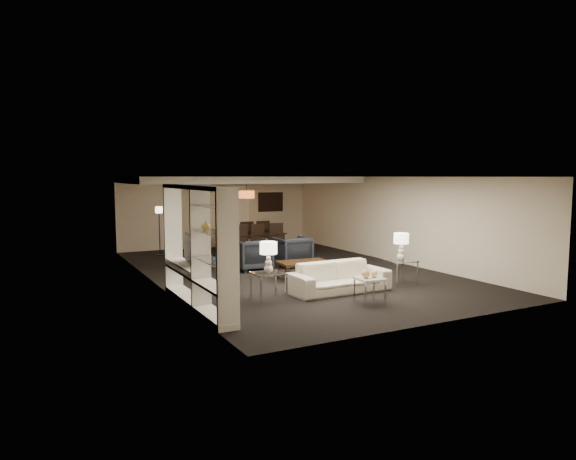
% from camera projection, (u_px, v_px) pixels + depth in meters
% --- Properties ---
extents(floor, '(11.00, 11.00, 0.00)m').
position_uv_depth(floor, '(288.00, 271.00, 13.63)').
color(floor, black).
rests_on(floor, ground).
extents(ceiling, '(7.00, 11.00, 0.02)m').
position_uv_depth(ceiling, '(288.00, 177.00, 13.37)').
color(ceiling, silver).
rests_on(ceiling, ground).
extents(wall_back, '(7.00, 0.02, 2.50)m').
position_uv_depth(wall_back, '(217.00, 212.00, 18.35)').
color(wall_back, beige).
rests_on(wall_back, ground).
extents(wall_front, '(7.00, 0.02, 2.50)m').
position_uv_depth(wall_front, '(438.00, 251.00, 8.65)').
color(wall_front, beige).
rests_on(wall_front, ground).
extents(wall_left, '(0.02, 11.00, 2.50)m').
position_uv_depth(wall_left, '(154.00, 231.00, 11.89)').
color(wall_left, beige).
rests_on(wall_left, ground).
extents(wall_right, '(0.02, 11.00, 2.50)m').
position_uv_depth(wall_right, '(393.00, 219.00, 15.11)').
color(wall_right, beige).
rests_on(wall_right, ground).
extents(ceiling_soffit, '(7.00, 4.00, 0.20)m').
position_uv_depth(ceiling_soffit, '(238.00, 180.00, 16.47)').
color(ceiling_soffit, silver).
rests_on(ceiling_soffit, ceiling).
extents(curtains, '(1.50, 0.12, 2.40)m').
position_uv_depth(curtains, '(193.00, 214.00, 17.87)').
color(curtains, beige).
rests_on(curtains, wall_back).
extents(door, '(0.90, 0.05, 2.10)m').
position_uv_depth(door, '(236.00, 217.00, 18.67)').
color(door, silver).
rests_on(door, wall_back).
extents(painting, '(0.95, 0.04, 0.65)m').
position_uv_depth(painting, '(270.00, 202.00, 19.25)').
color(painting, '#142D38').
rests_on(painting, wall_back).
extents(media_unit, '(0.38, 3.40, 2.35)m').
position_uv_depth(media_unit, '(196.00, 247.00, 9.70)').
color(media_unit, white).
rests_on(media_unit, wall_left).
extents(pendant_light, '(0.52, 0.52, 0.24)m').
position_uv_depth(pendant_light, '(247.00, 195.00, 16.66)').
color(pendant_light, '#D8591E').
rests_on(pendant_light, ceiling_soffit).
extents(sofa, '(2.24, 0.91, 0.65)m').
position_uv_depth(sofa, '(339.00, 277.00, 11.15)').
color(sofa, beige).
rests_on(sofa, floor).
extents(coffee_table, '(1.27, 0.80, 0.44)m').
position_uv_depth(coffee_table, '(303.00, 270.00, 12.57)').
color(coffee_table, black).
rests_on(coffee_table, floor).
extents(armchair_left, '(0.95, 0.98, 0.83)m').
position_uv_depth(armchair_left, '(253.00, 255.00, 13.78)').
color(armchair_left, black).
rests_on(armchair_left, floor).
extents(armchair_right, '(0.90, 0.92, 0.83)m').
position_uv_depth(armchair_right, '(292.00, 252.00, 14.33)').
color(armchair_right, black).
rests_on(armchair_right, floor).
extents(side_table_left, '(0.64, 0.64, 0.57)m').
position_uv_depth(side_table_left, '(269.00, 287.00, 10.37)').
color(side_table_left, silver).
rests_on(side_table_left, floor).
extents(side_table_right, '(0.66, 0.66, 0.57)m').
position_uv_depth(side_table_right, '(400.00, 272.00, 11.94)').
color(side_table_right, white).
rests_on(side_table_right, floor).
extents(table_lamp_left, '(0.35, 0.35, 0.63)m').
position_uv_depth(table_lamp_left, '(268.00, 257.00, 10.31)').
color(table_lamp_left, beige).
rests_on(table_lamp_left, side_table_left).
extents(table_lamp_right, '(0.37, 0.37, 0.63)m').
position_uv_depth(table_lamp_right, '(401.00, 247.00, 11.87)').
color(table_lamp_right, '#F2E7CC').
rests_on(table_lamp_right, side_table_right).
extents(marble_table, '(0.56, 0.56, 0.51)m').
position_uv_depth(marble_table, '(370.00, 290.00, 10.19)').
color(marble_table, white).
rests_on(marble_table, floor).
extents(gold_gourd_a, '(0.16, 0.16, 0.16)m').
position_uv_depth(gold_gourd_a, '(366.00, 274.00, 10.11)').
color(gold_gourd_a, tan).
rests_on(gold_gourd_a, marble_table).
extents(gold_gourd_b, '(0.14, 0.14, 0.14)m').
position_uv_depth(gold_gourd_b, '(374.00, 274.00, 10.20)').
color(gold_gourd_b, '#ECDB7D').
rests_on(gold_gourd_b, marble_table).
extents(television, '(1.03, 0.14, 0.59)m').
position_uv_depth(television, '(188.00, 250.00, 10.28)').
color(television, black).
rests_on(television, media_unit).
extents(vase_blue, '(0.16, 0.16, 0.16)m').
position_uv_depth(vase_blue, '(218.00, 258.00, 8.64)').
color(vase_blue, '#214192').
rests_on(vase_blue, media_unit).
extents(vase_amber, '(0.16, 0.16, 0.17)m').
position_uv_depth(vase_amber, '(206.00, 225.00, 9.13)').
color(vase_amber, '#B3923B').
rests_on(vase_amber, media_unit).
extents(floor_speaker, '(0.14, 0.14, 0.97)m').
position_uv_depth(floor_speaker, '(209.00, 260.00, 12.41)').
color(floor_speaker, black).
rests_on(floor_speaker, floor).
extents(dining_table, '(2.00, 1.13, 0.70)m').
position_uv_depth(dining_table, '(252.00, 244.00, 16.38)').
color(dining_table, black).
rests_on(dining_table, floor).
extents(chair_nl, '(0.50, 0.50, 1.04)m').
position_uv_depth(chair_nl, '(243.00, 242.00, 15.51)').
color(chair_nl, black).
rests_on(chair_nl, floor).
extents(chair_nm, '(0.52, 0.52, 1.04)m').
position_uv_depth(chair_nm, '(261.00, 241.00, 15.79)').
color(chair_nm, black).
rests_on(chair_nm, floor).
extents(chair_nr, '(0.54, 0.54, 1.04)m').
position_uv_depth(chair_nr, '(278.00, 240.00, 16.06)').
color(chair_nr, black).
rests_on(chair_nr, floor).
extents(chair_fl, '(0.49, 0.49, 1.04)m').
position_uv_depth(chair_fl, '(227.00, 238.00, 16.66)').
color(chair_fl, black).
rests_on(chair_fl, floor).
extents(chair_fm, '(0.49, 0.49, 1.04)m').
position_uv_depth(chair_fm, '(245.00, 237.00, 16.93)').
color(chair_fm, black).
rests_on(chair_fm, floor).
extents(chair_fr, '(0.53, 0.53, 1.04)m').
position_uv_depth(chair_fr, '(261.00, 236.00, 17.21)').
color(chair_fr, black).
rests_on(chair_fr, floor).
extents(floor_lamp, '(0.25, 0.25, 1.55)m').
position_uv_depth(floor_lamp, '(159.00, 231.00, 16.32)').
color(floor_lamp, black).
rests_on(floor_lamp, floor).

